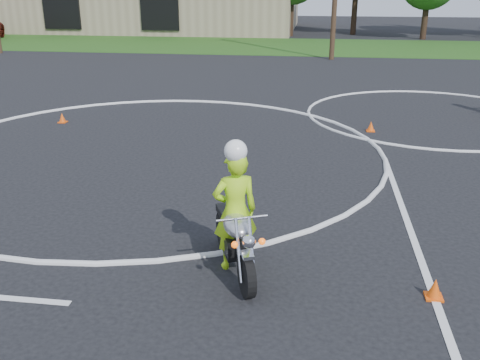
# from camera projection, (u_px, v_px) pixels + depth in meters

# --- Properties ---
(ground) EXTENTS (120.00, 120.00, 0.00)m
(ground) POSITION_uv_depth(u_px,v_px,m) (108.00, 193.00, 11.19)
(ground) COLOR black
(ground) RESTS_ON ground
(grass_strip) EXTENTS (120.00, 10.00, 0.02)m
(grass_strip) POSITION_uv_depth(u_px,v_px,m) (255.00, 46.00, 36.22)
(grass_strip) COLOR #1E4714
(grass_strip) RESTS_ON ground
(course_markings) EXTENTS (19.05, 19.05, 0.12)m
(course_markings) POSITION_uv_depth(u_px,v_px,m) (240.00, 139.00, 14.94)
(course_markings) COLOR silver
(course_markings) RESTS_ON ground
(primary_motorcycle) EXTENTS (0.99, 2.00, 1.11)m
(primary_motorcycle) POSITION_uv_depth(u_px,v_px,m) (235.00, 239.00, 8.00)
(primary_motorcycle) COLOR black
(primary_motorcycle) RESTS_ON ground
(rider_primary_grp) EXTENTS (0.80, 0.67, 2.06)m
(rider_primary_grp) POSITION_uv_depth(u_px,v_px,m) (235.00, 208.00, 7.97)
(rider_primary_grp) COLOR #ACEE19
(rider_primary_grp) RESTS_ON ground
(traffic_cones) EXTENTS (14.20, 11.07, 0.30)m
(traffic_cones) POSITION_uv_depth(u_px,v_px,m) (254.00, 151.00, 13.49)
(traffic_cones) COLOR #F6540C
(traffic_cones) RESTS_ON ground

